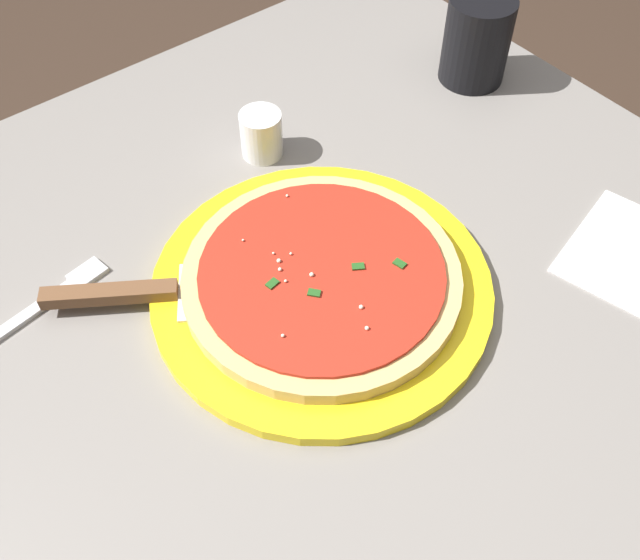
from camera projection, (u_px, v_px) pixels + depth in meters
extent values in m
plane|color=#38281E|center=(309.00, 533.00, 1.32)|extent=(5.00, 5.00, 0.00)
cube|color=black|center=(362.00, 186.00, 1.37)|extent=(0.06, 0.06, 0.71)
cube|color=gray|center=(301.00, 280.00, 0.76)|extent=(0.95, 0.83, 0.03)
cylinder|color=yellow|center=(320.00, 288.00, 0.72)|extent=(0.34, 0.34, 0.01)
cylinder|color=#DBB26B|center=(320.00, 279.00, 0.71)|extent=(0.27, 0.27, 0.02)
cylinder|color=red|center=(320.00, 273.00, 0.71)|extent=(0.24, 0.24, 0.00)
sphere|color=#EFEACC|center=(367.00, 328.00, 0.66)|extent=(0.00, 0.00, 0.00)
sphere|color=#EFEACC|center=(360.00, 308.00, 0.67)|extent=(0.00, 0.00, 0.00)
sphere|color=#EFEACC|center=(273.00, 253.00, 0.72)|extent=(0.00, 0.00, 0.00)
sphere|color=#EFEACC|center=(293.00, 256.00, 0.71)|extent=(0.00, 0.00, 0.00)
sphere|color=#EFEACC|center=(243.00, 240.00, 0.73)|extent=(0.00, 0.00, 0.00)
sphere|color=#EFEACC|center=(276.00, 258.00, 0.71)|extent=(0.00, 0.00, 0.00)
sphere|color=#EFEACC|center=(283.00, 336.00, 0.66)|extent=(0.00, 0.00, 0.00)
sphere|color=#EFEACC|center=(286.00, 281.00, 0.69)|extent=(0.00, 0.00, 0.00)
sphere|color=#EFEACC|center=(287.00, 196.00, 0.77)|extent=(0.00, 0.00, 0.00)
sphere|color=#EFEACC|center=(312.00, 275.00, 0.70)|extent=(0.00, 0.00, 0.00)
sphere|color=#EFEACC|center=(280.00, 269.00, 0.70)|extent=(0.00, 0.00, 0.00)
cube|color=#23561E|center=(314.00, 293.00, 0.69)|extent=(0.01, 0.01, 0.00)
cube|color=#23561E|center=(400.00, 263.00, 0.71)|extent=(0.01, 0.01, 0.00)
cube|color=#23561E|center=(358.00, 266.00, 0.71)|extent=(0.01, 0.01, 0.00)
cube|color=#23561E|center=(272.00, 283.00, 0.69)|extent=(0.01, 0.01, 0.00)
cube|color=silver|center=(225.00, 290.00, 0.71)|extent=(0.11, 0.11, 0.00)
cube|color=brown|center=(109.00, 294.00, 0.70)|extent=(0.12, 0.09, 0.01)
cylinder|color=black|center=(477.00, 40.00, 0.91)|extent=(0.08, 0.08, 0.11)
cylinder|color=silver|center=(261.00, 134.00, 0.84)|extent=(0.05, 0.05, 0.05)
cube|color=white|center=(636.00, 256.00, 0.76)|extent=(0.17, 0.16, 0.00)
cube|color=silver|center=(7.00, 329.00, 0.70)|extent=(0.15, 0.03, 0.00)
cube|color=silver|center=(87.00, 274.00, 0.74)|extent=(0.04, 0.03, 0.00)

